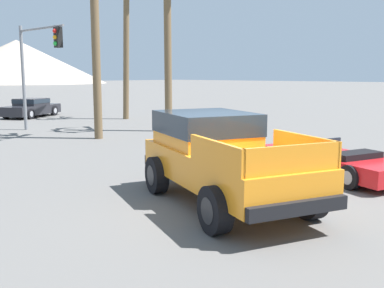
% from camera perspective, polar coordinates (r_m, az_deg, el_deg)
% --- Properties ---
extents(ground_plane, '(320.00, 320.00, 0.00)m').
position_cam_1_polar(ground_plane, '(9.89, 4.34, -7.75)').
color(ground_plane, '#5B5956').
extents(orange_pickup_truck, '(3.87, 5.56, 1.95)m').
position_cam_1_polar(orange_pickup_truck, '(9.99, 3.39, -1.04)').
color(orange_pickup_truck, orange).
rests_on(orange_pickup_truck, ground_plane).
extents(red_convertible_car, '(3.15, 4.84, 0.96)m').
position_cam_1_polar(red_convertible_car, '(13.25, 17.56, -2.10)').
color(red_convertible_car, red).
rests_on(red_convertible_car, ground_plane).
extents(parked_car_dark, '(4.79, 3.72, 1.23)m').
position_cam_1_polar(parked_car_dark, '(31.88, -19.77, 4.39)').
color(parked_car_dark, '#232328').
rests_on(parked_car_dark, ground_plane).
extents(traffic_light_main, '(0.38, 3.99, 5.20)m').
position_cam_1_polar(traffic_light_main, '(23.00, -18.99, 10.48)').
color(traffic_light_main, slate).
rests_on(traffic_light_main, ground_plane).
extents(palm_tree_tall, '(2.80, 2.98, 9.43)m').
position_cam_1_polar(palm_tree_tall, '(29.09, -8.57, 16.92)').
color(palm_tree_tall, brown).
rests_on(palm_tree_tall, ground_plane).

